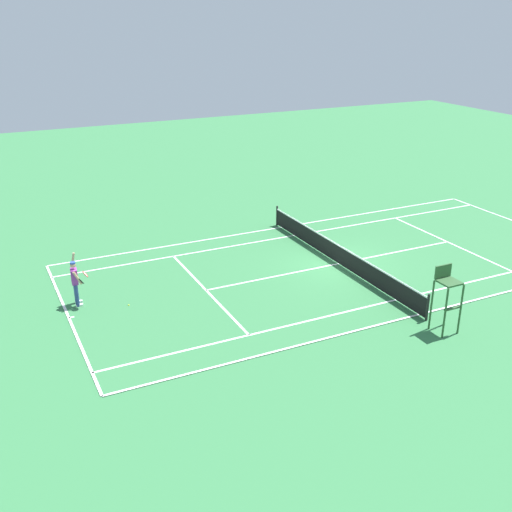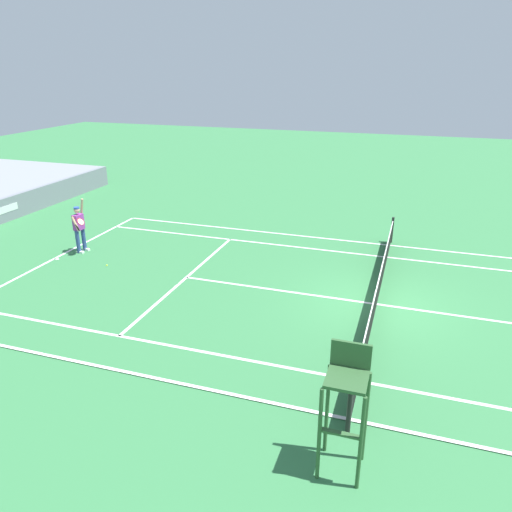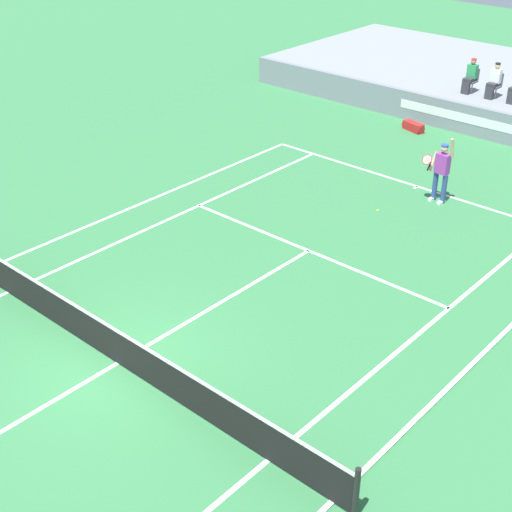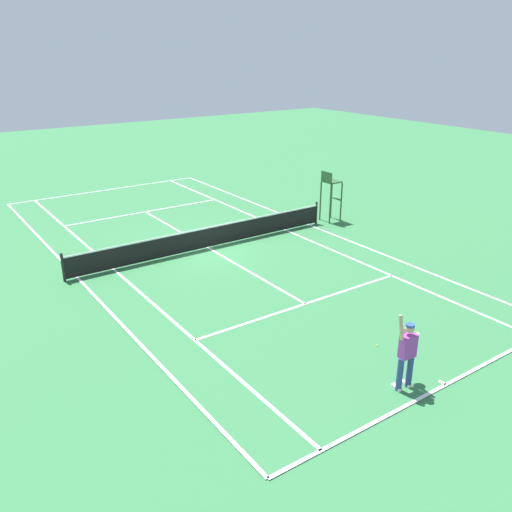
{
  "view_description": "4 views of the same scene",
  "coord_description": "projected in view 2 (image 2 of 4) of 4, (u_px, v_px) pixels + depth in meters",
  "views": [
    {
      "loc": [
        -21.16,
        14.41,
        10.7
      ],
      "look_at": [
        0.3,
        3.98,
        1.0
      ],
      "focal_mm": 42.73,
      "sensor_mm": 36.0,
      "label": 1
    },
    {
      "loc": [
        -13.88,
        -0.73,
        6.86
      ],
      "look_at": [
        0.3,
        3.98,
        1.0
      ],
      "focal_mm": 34.46,
      "sensor_mm": 36.0,
      "label": 2
    },
    {
      "loc": [
        10.21,
        -7.16,
        9.47
      ],
      "look_at": [
        0.3,
        3.98,
        1.0
      ],
      "focal_mm": 51.78,
      "sensor_mm": 36.0,
      "label": 3
    },
    {
      "loc": [
        10.33,
        18.48,
        7.89
      ],
      "look_at": [
        0.3,
        3.98,
        1.0
      ],
      "focal_mm": 37.63,
      "sensor_mm": 36.0,
      "label": 4
    }
  ],
  "objects": [
    {
      "name": "net",
      "position": [
        378.0,
        289.0,
        14.79
      ],
      "size": [
        11.98,
        0.1,
        1.07
      ],
      "color": "black",
      "rests_on": "ground"
    },
    {
      "name": "ground_plane",
      "position": [
        377.0,
        305.0,
        14.98
      ],
      "size": [
        80.0,
        80.0,
        0.0
      ],
      "primitive_type": "plane",
      "color": "#337542"
    },
    {
      "name": "tennis_player",
      "position": [
        79.0,
        228.0,
        18.82
      ],
      "size": [
        0.79,
        0.62,
        2.08
      ],
      "color": "navy",
      "rests_on": "ground"
    },
    {
      "name": "tennis_ball",
      "position": [
        107.0,
        265.0,
        17.82
      ],
      "size": [
        0.07,
        0.07,
        0.07
      ],
      "primitive_type": "sphere",
      "color": "#D1E533",
      "rests_on": "ground"
    },
    {
      "name": "umpire_chair",
      "position": [
        346.0,
        395.0,
        8.43
      ],
      "size": [
        0.77,
        0.77,
        2.44
      ],
      "color": "#2D562D",
      "rests_on": "ground"
    },
    {
      "name": "court",
      "position": [
        377.0,
        305.0,
        14.98
      ],
      "size": [
        11.08,
        23.88,
        0.03
      ],
      "color": "#337542",
      "rests_on": "ground"
    }
  ]
}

